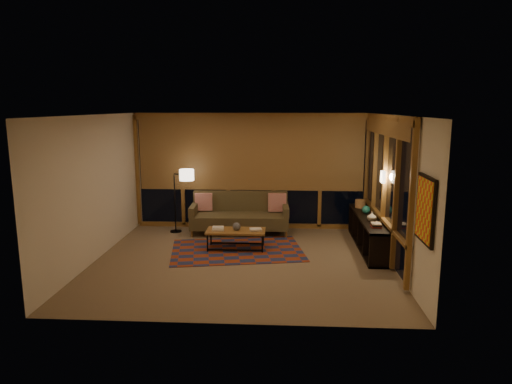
# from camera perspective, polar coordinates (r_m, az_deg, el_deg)

# --- Properties ---
(floor) EXTENTS (5.50, 5.00, 0.01)m
(floor) POSITION_cam_1_polar(r_m,az_deg,el_deg) (8.63, -1.77, -8.63)
(floor) COLOR #9F8465
(floor) RESTS_ON ground
(ceiling) EXTENTS (5.50, 5.00, 0.01)m
(ceiling) POSITION_cam_1_polar(r_m,az_deg,el_deg) (8.14, -1.88, 9.60)
(ceiling) COLOR white
(ceiling) RESTS_ON walls
(walls) EXTENTS (5.51, 5.01, 2.70)m
(walls) POSITION_cam_1_polar(r_m,az_deg,el_deg) (8.28, -1.82, 0.22)
(walls) COLOR #F4E8CB
(walls) RESTS_ON floor
(window_wall_back) EXTENTS (5.30, 0.16, 2.60)m
(window_wall_back) POSITION_cam_1_polar(r_m,az_deg,el_deg) (10.67, -0.66, 2.59)
(window_wall_back) COLOR olive
(window_wall_back) RESTS_ON walls
(window_wall_right) EXTENTS (0.16, 3.70, 2.60)m
(window_wall_right) POSITION_cam_1_polar(r_m,az_deg,el_deg) (9.05, 15.69, 0.72)
(window_wall_right) COLOR olive
(window_wall_right) RESTS_ON walls
(wall_art) EXTENTS (0.06, 0.74, 0.94)m
(wall_art) POSITION_cam_1_polar(r_m,az_deg,el_deg) (6.71, 20.36, -2.07)
(wall_art) COLOR red
(wall_art) RESTS_ON walls
(wall_sconce) EXTENTS (0.12, 0.18, 0.22)m
(wall_sconce) POSITION_cam_1_polar(r_m,az_deg,el_deg) (8.86, 15.58, 1.83)
(wall_sconce) COLOR #F5E0C1
(wall_sconce) RESTS_ON walls
(sofa) EXTENTS (2.22, 0.96, 0.89)m
(sofa) POSITION_cam_1_polar(r_m,az_deg,el_deg) (10.37, -2.05, -2.74)
(sofa) COLOR brown
(sofa) RESTS_ON floor
(pillow_left) EXTENTS (0.41, 0.16, 0.40)m
(pillow_left) POSITION_cam_1_polar(r_m,az_deg,el_deg) (10.63, -6.54, -1.36)
(pillow_left) COLOR red
(pillow_left) RESTS_ON sofa
(pillow_right) EXTENTS (0.42, 0.17, 0.41)m
(pillow_right) POSITION_cam_1_polar(r_m,az_deg,el_deg) (10.49, 2.66, -1.43)
(pillow_right) COLOR red
(pillow_right) RESTS_ON sofa
(area_rug) EXTENTS (2.85, 2.15, 0.01)m
(area_rug) POSITION_cam_1_polar(r_m,az_deg,el_deg) (9.24, -2.38, -7.28)
(area_rug) COLOR maroon
(area_rug) RESTS_ON floor
(coffee_table) EXTENTS (1.19, 0.55, 0.40)m
(coffee_table) POSITION_cam_1_polar(r_m,az_deg,el_deg) (9.28, -2.52, -5.95)
(coffee_table) COLOR olive
(coffee_table) RESTS_ON floor
(book_stack_a) EXTENTS (0.25, 0.21, 0.07)m
(book_stack_a) POSITION_cam_1_polar(r_m,az_deg,el_deg) (9.23, -4.77, -4.57)
(book_stack_a) COLOR white
(book_stack_a) RESTS_ON coffee_table
(book_stack_b) EXTENTS (0.25, 0.21, 0.04)m
(book_stack_b) POSITION_cam_1_polar(r_m,az_deg,el_deg) (9.17, -0.04, -4.71)
(book_stack_b) COLOR white
(book_stack_b) RESTS_ON coffee_table
(ceramic_pot) EXTENTS (0.18, 0.18, 0.16)m
(ceramic_pot) POSITION_cam_1_polar(r_m,az_deg,el_deg) (9.20, -2.44, -4.30)
(ceramic_pot) COLOR black
(ceramic_pot) RESTS_ON coffee_table
(floor_lamp) EXTENTS (0.58, 0.49, 1.48)m
(floor_lamp) POSITION_cam_1_polar(r_m,az_deg,el_deg) (10.55, -10.11, -1.02)
(floor_lamp) COLOR black
(floor_lamp) RESTS_ON floor
(bookshelf) EXTENTS (0.40, 2.58, 0.64)m
(bookshelf) POSITION_cam_1_polar(r_m,az_deg,el_deg) (9.62, 13.77, -4.89)
(bookshelf) COLOR black
(bookshelf) RESTS_ON floor
(basket) EXTENTS (0.28, 0.28, 0.17)m
(basket) POSITION_cam_1_polar(r_m,az_deg,el_deg) (10.35, 12.91, -1.43)
(basket) COLOR #AA774E
(basket) RESTS_ON bookshelf
(teal_bowl) EXTENTS (0.18, 0.18, 0.17)m
(teal_bowl) POSITION_cam_1_polar(r_m,az_deg,el_deg) (9.78, 13.59, -2.16)
(teal_bowl) COLOR #1C6658
(teal_bowl) RESTS_ON bookshelf
(vase) EXTENTS (0.21, 0.21, 0.19)m
(vase) POSITION_cam_1_polar(r_m,az_deg,el_deg) (9.17, 14.28, -2.98)
(vase) COLOR tan
(vase) RESTS_ON bookshelf
(shelf_book_stack) EXTENTS (0.21, 0.28, 0.08)m
(shelf_book_stack) POSITION_cam_1_polar(r_m,az_deg,el_deg) (8.79, 14.77, -3.98)
(shelf_book_stack) COLOR white
(shelf_book_stack) RESTS_ON bookshelf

